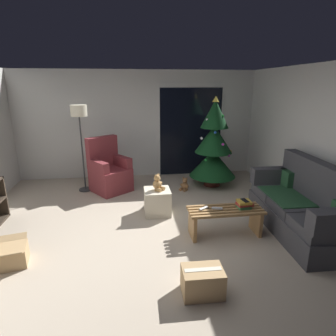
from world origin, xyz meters
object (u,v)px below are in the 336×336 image
(remote_silver, at_px, (217,208))
(christmas_tree, at_px, (213,147))
(book_stack, at_px, (244,204))
(armchair, at_px, (109,172))
(cardboard_box_taped_mid_floor, at_px, (203,281))
(cardboard_box_open_near_shelf, at_px, (9,256))
(teddy_bear_chestnut_by_tree, at_px, (185,185))
(ottoman, at_px, (157,202))
(remote_white, at_px, (204,208))
(couch, at_px, (302,207))
(coffee_table, at_px, (225,218))
(floor_lamp, at_px, (79,119))
(teddy_bear_honey, at_px, (158,183))
(cell_phone, at_px, (245,200))

(remote_silver, height_order, christmas_tree, christmas_tree)
(remote_silver, bearing_deg, book_stack, -76.14)
(armchair, bearing_deg, cardboard_box_taped_mid_floor, -70.26)
(cardboard_box_open_near_shelf, height_order, cardboard_box_taped_mid_floor, cardboard_box_taped_mid_floor)
(teddy_bear_chestnut_by_tree, xyz_separation_m, cardboard_box_taped_mid_floor, (-0.41, -3.05, 0.03))
(christmas_tree, distance_m, ottoman, 1.96)
(remote_white, bearing_deg, couch, -127.10)
(book_stack, distance_m, christmas_tree, 2.16)
(book_stack, bearing_deg, coffee_table, 179.25)
(armchair, relative_size, floor_lamp, 0.63)
(couch, xyz_separation_m, cardboard_box_open_near_shelf, (-4.06, -0.28, -0.27))
(remote_silver, bearing_deg, teddy_bear_chestnut_by_tree, 19.72)
(book_stack, relative_size, christmas_tree, 0.12)
(teddy_bear_chestnut_by_tree, distance_m, cardboard_box_open_near_shelf, 3.47)
(remote_silver, distance_m, ottoman, 1.18)
(remote_white, height_order, christmas_tree, christmas_tree)
(armchair, relative_size, ottoman, 2.57)
(remote_silver, height_order, cardboard_box_taped_mid_floor, remote_silver)
(floor_lamp, bearing_deg, cardboard_box_taped_mid_floor, -63.21)
(couch, bearing_deg, floor_lamp, 147.24)
(coffee_table, relative_size, teddy_bear_honey, 3.86)
(coffee_table, height_order, cardboard_box_open_near_shelf, coffee_table)
(armchair, xyz_separation_m, ottoman, (0.89, -1.25, -0.18))
(remote_silver, xyz_separation_m, armchair, (-1.69, 2.09, -0.03))
(remote_silver, height_order, book_stack, book_stack)
(remote_silver, height_order, teddy_bear_honey, teddy_bear_honey)
(couch, xyz_separation_m, ottoman, (-2.09, 0.92, -0.18))
(book_stack, height_order, ottoman, book_stack)
(christmas_tree, xyz_separation_m, cardboard_box_taped_mid_floor, (-1.07, -3.28, -0.72))
(remote_silver, height_order, teddy_bear_chestnut_by_tree, remote_silver)
(cell_phone, bearing_deg, book_stack, 104.98)
(couch, distance_m, christmas_tree, 2.35)
(teddy_bear_chestnut_by_tree, bearing_deg, ottoman, -123.66)
(armchair, xyz_separation_m, teddy_bear_chestnut_by_tree, (1.58, -0.22, -0.28))
(coffee_table, bearing_deg, cell_phone, -1.95)
(remote_silver, height_order, armchair, armchair)
(coffee_table, distance_m, remote_white, 0.36)
(book_stack, relative_size, cardboard_box_open_near_shelf, 0.40)
(cell_phone, relative_size, teddy_bear_honey, 0.50)
(cell_phone, xyz_separation_m, teddy_bear_honey, (-1.19, 0.86, 0.02))
(cardboard_box_taped_mid_floor, bearing_deg, couch, 31.12)
(armchair, height_order, teddy_bear_honey, armchair)
(cardboard_box_taped_mid_floor, bearing_deg, coffee_table, 61.03)
(cell_phone, xyz_separation_m, cardboard_box_taped_mid_floor, (-0.92, -1.15, -0.39))
(book_stack, distance_m, teddy_bear_honey, 1.47)
(coffee_table, bearing_deg, christmas_tree, 78.44)
(coffee_table, bearing_deg, cardboard_box_taped_mid_floor, -118.97)
(christmas_tree, bearing_deg, cardboard_box_open_near_shelf, -143.44)
(coffee_table, bearing_deg, book_stack, -0.75)
(couch, height_order, coffee_table, couch)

